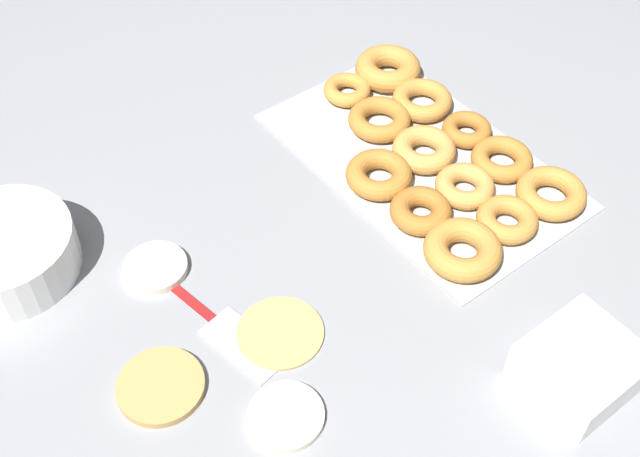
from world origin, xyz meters
name	(u,v)px	position (x,y,z in m)	size (l,w,h in m)	color
ground_plane	(273,306)	(0.00, 0.00, 0.00)	(3.00, 3.00, 0.00)	gray
pancake_1	(286,416)	(-0.15, 0.09, 0.01)	(0.10, 0.10, 0.01)	beige
pancake_2	(161,386)	(-0.02, 0.19, 0.01)	(0.11, 0.11, 0.01)	tan
pancake_3	(280,332)	(-0.04, 0.02, 0.00)	(0.12, 0.12, 0.01)	tan
pancake_4	(156,267)	(0.16, 0.10, 0.01)	(0.09, 0.09, 0.01)	beige
donut_tray	(433,155)	(0.08, -0.37, 0.02)	(0.52, 0.31, 0.05)	#ADAFB5
batter_bowl	(5,252)	(0.29, 0.26, 0.04)	(0.20, 0.20, 0.07)	white
container_stack	(581,366)	(-0.34, -0.25, 0.03)	(0.13, 0.14, 0.06)	white
spatula	(229,331)	(0.00, 0.07, 0.00)	(0.28, 0.08, 0.01)	maroon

